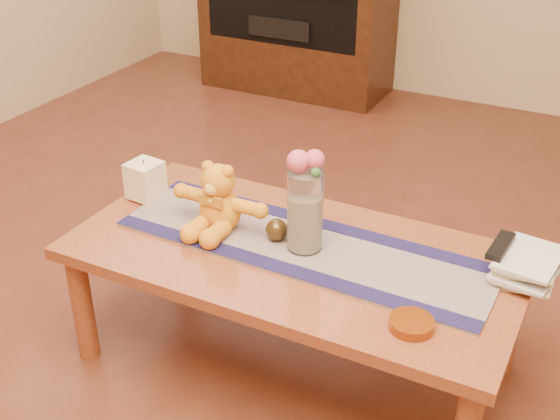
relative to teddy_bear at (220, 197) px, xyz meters
The scene contains 27 objects.
floor 0.63m from the teddy_bear, ahead, with size 5.50×5.50×0.00m, color #4E2316.
coffee_table_top 0.30m from the teddy_bear, ahead, with size 1.40×0.70×0.04m, color brown.
table_leg_fl 0.60m from the teddy_bear, 140.95° to the right, with size 0.07×0.07×0.41m, color brown.
table_leg_bl 0.59m from the teddy_bear, 142.64° to the left, with size 0.07×0.07×0.41m, color brown.
table_leg_br 1.02m from the teddy_bear, 17.14° to the left, with size 0.07×0.07×0.41m, color brown.
persian_runner 0.31m from the teddy_bear, ahead, with size 1.20×0.35×0.01m, color #1D1B4D.
runner_border_near 0.33m from the teddy_bear, 23.58° to the right, with size 1.20×0.06×0.00m, color #1A1642.
runner_border_far 0.35m from the teddy_bear, 29.62° to the left, with size 1.20×0.06×0.00m, color #1A1642.
teddy_bear is the anchor object (origin of this frame).
pillar_candle 0.35m from the teddy_bear, behind, with size 0.11×0.11×0.13m, color #FFE3BB.
candle_wick 0.35m from the teddy_bear, behind, with size 0.00×0.00×0.01m, color black.
glass_vase 0.30m from the teddy_bear, ahead, with size 0.11×0.11×0.26m, color silver.
potpourri_fill 0.30m from the teddy_bear, ahead, with size 0.09×0.09×0.18m, color beige.
rose_left 0.33m from the teddy_bear, ahead, with size 0.07×0.07×0.07m, color #D54B69.
rose_right 0.38m from the teddy_bear, ahead, with size 0.06×0.06×0.06m, color #D54B69.
blue_flower_back 0.36m from the teddy_bear, ahead, with size 0.04×0.04×0.04m, color #47499A.
blue_flower_side 0.32m from the teddy_bear, ahead, with size 0.04×0.04×0.04m, color #47499A.
leaf_sprig 0.38m from the teddy_bear, ahead, with size 0.03×0.03×0.03m, color #33662D.
bronze_ball 0.21m from the teddy_bear, ahead, with size 0.07×0.07×0.07m, color #443216.
book_bottom 0.88m from the teddy_bear, 11.72° to the left, with size 0.17×0.22×0.02m, color beige.
book_lower 0.88m from the teddy_bear, 11.38° to the left, with size 0.16×0.22×0.02m, color beige.
book_upper 0.87m from the teddy_bear, 12.02° to the left, with size 0.17×0.22×0.02m, color beige.
book_top 0.88m from the teddy_bear, 11.53° to the left, with size 0.16×0.22×0.02m, color beige.
tv_remote 0.87m from the teddy_bear, 11.09° to the left, with size 0.04×0.16×0.02m, color black.
amber_dish 0.75m from the teddy_bear, 16.49° to the right, with size 0.12×0.12×0.03m, color #BF5914.
media_cabinet 2.64m from the teddy_bear, 110.59° to the left, with size 1.20×0.50×1.10m, color black.
stereo_lower 2.52m from the teddy_bear, 111.63° to the left, with size 0.42×0.28×0.12m, color black.
Camera 1 is at (0.82, -1.69, 1.65)m, focal length 45.75 mm.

